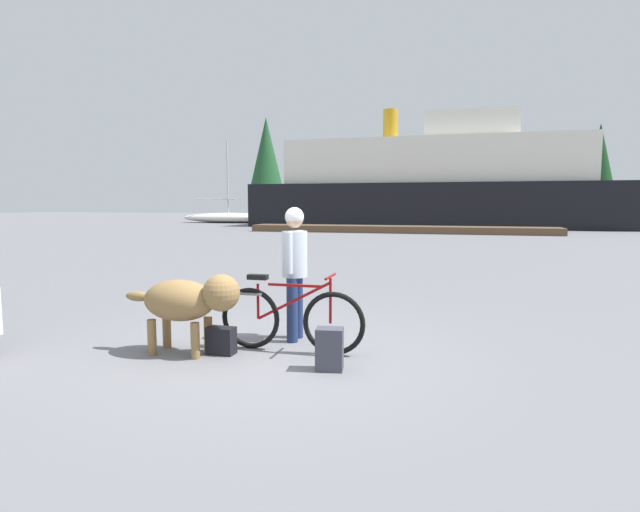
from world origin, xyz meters
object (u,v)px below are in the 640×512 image
object	(u,v)px
bicycle	(290,318)
dog	(188,300)
handbag_pannier	(221,341)
person_cyclist	(295,261)
ferry_boat	(434,185)
sailboat_moored	(228,217)
backpack	(330,349)

from	to	relation	value
bicycle	dog	distance (m)	1.19
handbag_pannier	bicycle	bearing A→B (deg)	22.68
bicycle	person_cyclist	distance (m)	0.80
ferry_boat	handbag_pannier	bearing A→B (deg)	-91.16
ferry_boat	sailboat_moored	distance (m)	18.45
dog	ferry_boat	size ratio (longest dim) A/B	0.05
person_cyclist	dog	size ratio (longest dim) A/B	1.16
ferry_boat	bicycle	bearing A→B (deg)	-89.91
person_cyclist	handbag_pannier	size ratio (longest dim) A/B	5.27
bicycle	sailboat_moored	size ratio (longest dim) A/B	0.20
backpack	ferry_boat	size ratio (longest dim) A/B	0.02
bicycle	dog	world-z (taller)	dog
backpack	ferry_boat	distance (m)	34.22
dog	handbag_pannier	xyz separation A→B (m)	(0.36, 0.09, -0.47)
bicycle	sailboat_moored	distance (m)	40.53
person_cyclist	backpack	xyz separation A→B (m)	(0.72, -1.03, -0.79)
dog	backpack	bearing A→B (deg)	-4.42
backpack	dog	bearing A→B (deg)	175.58
dog	sailboat_moored	xyz separation A→B (m)	(-17.02, 36.65, -0.15)
person_cyclist	ferry_boat	xyz separation A→B (m)	(0.05, 33.06, 2.07)
dog	backpack	size ratio (longest dim) A/B	3.26
sailboat_moored	bicycle	bearing A→B (deg)	-63.45
handbag_pannier	ferry_boat	world-z (taller)	ferry_boat
dog	sailboat_moored	bearing A→B (deg)	114.91
dog	backpack	world-z (taller)	dog
handbag_pannier	sailboat_moored	distance (m)	40.48
handbag_pannier	ferry_boat	size ratio (longest dim) A/B	0.01
bicycle	backpack	xyz separation A→B (m)	(0.61, -0.53, -0.17)
dog	ferry_boat	world-z (taller)	ferry_boat
backpack	sailboat_moored	xyz separation A→B (m)	(-18.72, 36.78, 0.25)
handbag_pannier	backpack	bearing A→B (deg)	-9.30
bicycle	ferry_boat	bearing A→B (deg)	90.09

